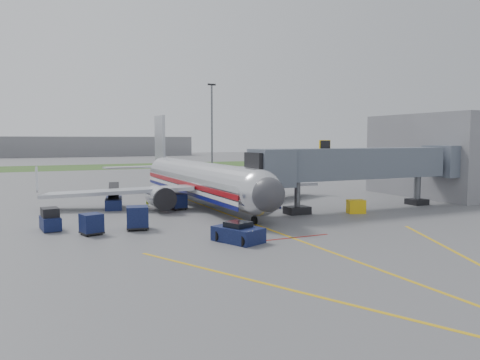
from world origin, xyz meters
name	(u,v)px	position (x,y,z in m)	size (l,w,h in m)	color
ground	(266,228)	(0.00, 0.00, 0.00)	(400.00, 400.00, 0.00)	#565659
grass_strip	(98,167)	(0.00, 90.00, 0.01)	(300.00, 25.00, 0.01)	#2D4C1E
apron_markings	(320,248)	(0.00, -7.40, 0.00)	(21.52, 50.00, 0.01)	gold
airliner	(199,180)	(0.00, 15.25, 2.65)	(32.10, 35.67, 10.25)	silver
jet_bridge	(357,165)	(12.86, 5.00, 4.47)	(25.30, 4.00, 6.90)	slate
terminal	(441,155)	(30.00, 10.00, 5.00)	(10.00, 16.00, 10.00)	slate
light_mast_right	(212,124)	(25.00, 75.00, 10.78)	(2.00, 0.44, 20.40)	#595B60
distant_terminal	(43,147)	(-10.00, 170.00, 4.00)	(120.00, 14.00, 8.00)	slate
pushback_tug	(238,233)	(-4.00, -3.50, 0.58)	(3.16, 3.86, 1.39)	black
baggage_tug	(50,220)	(-15.42, 6.30, 0.77)	(1.53, 2.60, 1.73)	black
baggage_cart_a	(91,224)	(-12.76, 3.20, 0.79)	(1.76, 1.76, 1.55)	black
baggage_cart_b	(137,218)	(-9.27, 3.73, 0.92)	(1.96, 1.96, 1.81)	black
baggage_cart_c	(178,202)	(-3.31, 12.32, 0.80)	(1.68, 1.68, 1.58)	black
belt_loader	(114,202)	(-8.94, 16.05, 0.60)	(2.37, 5.11, 2.41)	black
ground_power_cart	(356,207)	(11.27, 3.00, 0.63)	(1.84, 1.50, 1.27)	#E6B40D
ramp_worker	(148,199)	(-5.54, 15.67, 0.76)	(0.56, 0.37, 1.53)	#B6E91B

